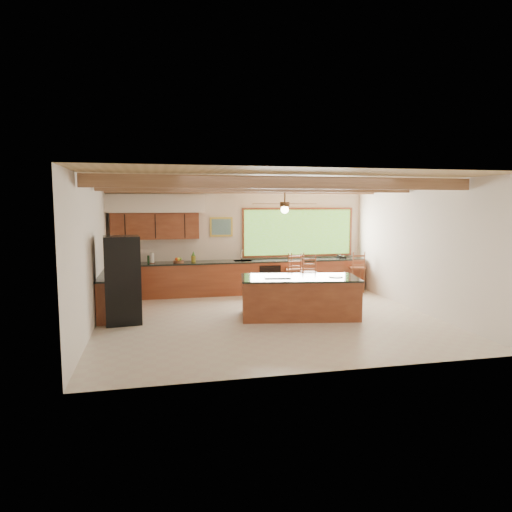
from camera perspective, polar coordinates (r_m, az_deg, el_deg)
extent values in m
plane|color=beige|center=(10.02, 1.55, -7.85)|extent=(7.20, 7.20, 0.00)
cube|color=beige|center=(12.92, -1.95, 2.14)|extent=(7.20, 0.04, 3.00)
cube|color=beige|center=(6.67, 8.41, -2.03)|extent=(7.20, 0.04, 3.00)
cube|color=beige|center=(9.54, -19.89, 0.20)|extent=(0.04, 6.50, 3.00)
cube|color=beige|center=(11.19, 19.75, 1.08)|extent=(0.04, 6.50, 3.00)
cube|color=#9E7E4F|center=(9.72, 1.60, 9.55)|extent=(7.20, 6.50, 0.04)
cube|color=#946A4A|center=(8.17, 4.38, 9.13)|extent=(7.10, 0.15, 0.22)
cube|color=#946A4A|center=(10.20, 0.90, 8.63)|extent=(7.10, 0.15, 0.22)
cube|color=#946A4A|center=(11.95, -1.13, 8.31)|extent=(7.10, 0.15, 0.22)
cube|color=brown|center=(12.48, -12.48, 3.68)|extent=(2.30, 0.35, 0.70)
cube|color=#F1E1D0|center=(12.40, -12.55, 6.43)|extent=(2.60, 0.50, 0.48)
cylinder|color=#FFEABF|center=(12.42, -15.77, 5.28)|extent=(0.10, 0.10, 0.01)
cylinder|color=#FFEABF|center=(12.42, -9.28, 5.44)|extent=(0.10, 0.10, 0.01)
cube|color=#8AC646|center=(13.30, 5.30, 2.98)|extent=(3.20, 0.04, 1.30)
cube|color=gold|center=(12.78, -4.36, 3.65)|extent=(0.64, 0.03, 0.54)
cube|color=#3B6A59|center=(12.76, -4.35, 3.65)|extent=(0.54, 0.01, 0.44)
cube|color=brown|center=(12.71, -1.65, -2.74)|extent=(7.00, 0.65, 0.88)
cube|color=black|center=(12.65, -1.66, -0.69)|extent=(7.04, 0.69, 0.04)
cube|color=brown|center=(10.99, -17.03, -4.50)|extent=(0.65, 2.35, 0.88)
cube|color=black|center=(10.91, -17.11, -2.12)|extent=(0.69, 2.39, 0.04)
cube|color=black|center=(12.55, 1.78, -2.96)|extent=(0.60, 0.02, 0.78)
cube|color=silver|center=(12.65, -1.66, -0.66)|extent=(0.50, 0.38, 0.03)
cylinder|color=silver|center=(12.82, -1.83, 0.18)|extent=(0.03, 0.03, 0.30)
cylinder|color=silver|center=(12.71, -1.75, 0.71)|extent=(0.03, 0.20, 0.03)
cylinder|color=silver|center=(12.42, -12.87, -0.24)|extent=(0.11, 0.11, 0.28)
cylinder|color=#173B18|center=(12.53, -14.62, -0.37)|extent=(0.06, 0.06, 0.22)
cylinder|color=#173B18|center=(12.46, -13.30, -0.40)|extent=(0.06, 0.06, 0.21)
cube|color=black|center=(13.43, 10.66, -0.07)|extent=(0.23, 0.18, 0.10)
cube|color=brown|center=(10.16, 5.43, -5.21)|extent=(2.67, 1.58, 0.85)
cube|color=black|center=(10.08, 5.46, -2.74)|extent=(2.72, 1.62, 0.04)
cube|color=black|center=(10.02, 2.64, -2.60)|extent=(0.63, 0.53, 0.02)
cylinder|color=silver|center=(10.20, 9.96, -2.54)|extent=(0.31, 0.31, 0.02)
cube|color=black|center=(9.90, -16.35, -2.87)|extent=(0.78, 0.76, 1.83)
cube|color=silver|center=(9.88, -14.29, -2.83)|extent=(0.03, 0.05, 1.68)
cube|color=brown|center=(12.46, 4.74, -1.68)|extent=(0.49, 0.49, 0.04)
cylinder|color=brown|center=(12.31, 4.21, -3.51)|extent=(0.04, 0.04, 0.69)
cylinder|color=brown|center=(12.41, 5.69, -3.44)|extent=(0.04, 0.04, 0.69)
cylinder|color=brown|center=(12.63, 3.77, -3.25)|extent=(0.04, 0.04, 0.69)
cylinder|color=brown|center=(12.72, 5.22, -3.19)|extent=(0.04, 0.04, 0.69)
cube|color=brown|center=(12.08, 6.52, -2.00)|extent=(0.49, 0.49, 0.04)
cylinder|color=brown|center=(11.93, 6.00, -3.87)|extent=(0.04, 0.04, 0.68)
cylinder|color=brown|center=(12.04, 7.50, -3.80)|extent=(0.04, 0.04, 0.68)
cylinder|color=brown|center=(12.24, 5.51, -3.60)|extent=(0.04, 0.04, 0.68)
cylinder|color=brown|center=(12.34, 6.97, -3.53)|extent=(0.04, 0.04, 0.68)
cube|color=brown|center=(12.57, 4.97, -1.60)|extent=(0.43, 0.43, 0.04)
cylinder|color=brown|center=(12.42, 4.44, -3.42)|extent=(0.04, 0.04, 0.69)
cylinder|color=brown|center=(12.52, 5.92, -3.35)|extent=(0.04, 0.04, 0.69)
cylinder|color=brown|center=(12.73, 4.00, -3.16)|extent=(0.04, 0.04, 0.69)
cylinder|color=brown|center=(12.83, 5.44, -3.10)|extent=(0.04, 0.04, 0.69)
cube|color=brown|center=(13.22, 12.47, -1.40)|extent=(0.46, 0.46, 0.04)
cylinder|color=brown|center=(13.06, 12.08, -3.09)|extent=(0.04, 0.04, 0.68)
cylinder|color=brown|center=(13.20, 13.38, -3.02)|extent=(0.04, 0.04, 0.68)
cylinder|color=brown|center=(13.36, 11.50, -2.86)|extent=(0.04, 0.04, 0.68)
cylinder|color=brown|center=(13.49, 12.77, -2.80)|extent=(0.04, 0.04, 0.68)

